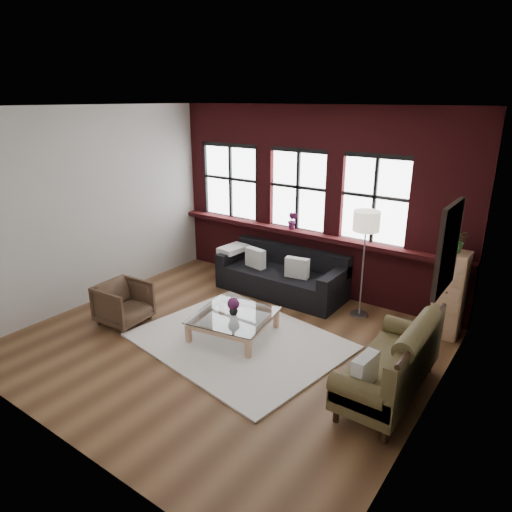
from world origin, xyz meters
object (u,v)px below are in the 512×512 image
Objects in this scene: drawer_chest at (449,294)px; vase at (233,310)px; vintage_settee at (390,359)px; coffee_table at (234,326)px; armchair at (124,303)px; dark_sofa at (281,272)px; floor_lamp at (363,261)px.

vase is at bearing -143.47° from drawer_chest.
coffee_table is at bearing 178.70° from vintage_settee.
armchair is 5.12× the size of vase.
dark_sofa is 1.74m from coffee_table.
floor_lamp is (1.21, 1.70, 0.76)m from coffee_table.
dark_sofa reaches higher than vase.
floor_lamp is at bearing 0.13° from dark_sofa.
dark_sofa is 1.72m from vase.
vintage_settee reaches higher than armchair.
vintage_settee reaches higher than dark_sofa.
vase is 0.11× the size of drawer_chest.
floor_lamp reaches higher than dark_sofa.
drawer_chest is at bearing 2.93° from dark_sofa.
vintage_settee is 2.56× the size of armchair.
coffee_table is (1.65, 0.63, -0.15)m from armchair.
vase is at bearing 178.70° from vintage_settee.
vase is (0.27, -1.70, 0.01)m from dark_sofa.
vintage_settee is at bearing -1.30° from coffee_table.
vintage_settee is 2.33m from coffee_table.
vintage_settee is at bearing -34.18° from dark_sofa.
coffee_table is 2.23m from floor_lamp.
coffee_table is at bearing -143.47° from drawer_chest.
drawer_chest is at bearing -62.97° from armchair.
dark_sofa is 16.40× the size of vase.
vintage_settee is at bearing -1.30° from vase.
dark_sofa is 3.12m from vintage_settee.
armchair is at bearing -159.09° from coffee_table.
armchair is 1.77m from vase.
vase is at bearing -135.00° from coffee_table.
armchair reaches higher than vase.
dark_sofa is at bearing 145.82° from vintage_settee.
floor_lamp is (1.21, 1.70, 0.51)m from vase.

